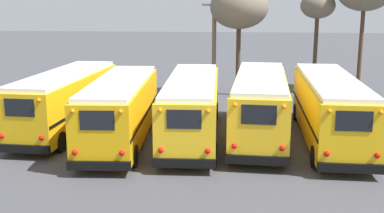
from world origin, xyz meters
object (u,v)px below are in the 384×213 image
Objects in this scene: school_bus_0 at (66,99)px; school_bus_4 at (330,107)px; school_bus_1 at (121,108)px; school_bus_3 at (260,104)px; bare_tree_0 at (318,7)px; utility_pole at (214,42)px; school_bus_2 at (192,106)px; bare_tree_2 at (239,8)px.

school_bus_0 is 13.33m from school_bus_4.
school_bus_3 reaches higher than school_bus_1.
bare_tree_0 is (11.38, 15.02, 4.51)m from school_bus_1.
school_bus_0 is 1.38× the size of utility_pole.
bare_tree_0 is (4.73, 13.77, 4.43)m from school_bus_3.
school_bus_3 is at bearing -108.96° from bare_tree_0.
bare_tree_0 is (8.06, 14.09, 4.52)m from school_bus_2.
school_bus_3 is at bearing 5.48° from school_bus_2.
bare_tree_2 reaches higher than bare_tree_0.
utility_pole is (-2.83, 11.69, 2.02)m from school_bus_3.
school_bus_1 is 0.97× the size of school_bus_3.
school_bus_4 is (9.98, 1.09, 0.03)m from school_bus_1.
school_bus_0 is 1.00× the size of school_bus_1.
bare_tree_0 reaches higher than school_bus_4.
school_bus_3 is 1.43× the size of utility_pole.
school_bus_0 is at bearing 177.05° from school_bus_4.
bare_tree_2 is at bearing -154.29° from bare_tree_0.
school_bus_3 is 1.42× the size of bare_tree_0.
school_bus_1 is 6.77m from school_bus_3.
bare_tree_2 is (-1.07, 10.97, 4.46)m from school_bus_3.
utility_pole reaches higher than school_bus_3.
utility_pole is at bearing -164.65° from bare_tree_0.
school_bus_2 is at bearing -92.38° from utility_pole.
utility_pole reaches higher than school_bus_4.
school_bus_4 is 13.52m from utility_pole.
school_bus_0 is at bearing 172.83° from school_bus_2.
school_bus_4 reaches higher than school_bus_0.
school_bus_0 is 13.43m from utility_pole.
school_bus_0 is at bearing -122.63° from utility_pole.
school_bus_2 is 6.65m from school_bus_4.
school_bus_3 reaches higher than school_bus_2.
school_bus_4 is 1.40× the size of bare_tree_2.
bare_tree_2 is at bearing 65.47° from school_bus_1.
school_bus_2 is at bearing -119.76° from bare_tree_0.
bare_tree_2 is (-5.80, -2.79, 0.03)m from bare_tree_0.
utility_pole is at bearing 87.62° from school_bus_2.
school_bus_3 is 3.33m from school_bus_4.
utility_pole reaches higher than school_bus_0.
school_bus_0 is 1.29× the size of bare_tree_2.
bare_tree_2 is (1.76, -0.72, 2.44)m from utility_pole.
school_bus_1 is 19.38m from bare_tree_0.
bare_tree_2 is (-4.40, 11.14, 4.51)m from school_bus_4.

